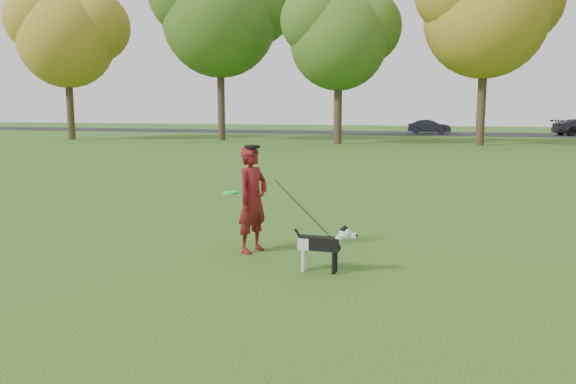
% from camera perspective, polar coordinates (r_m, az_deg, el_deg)
% --- Properties ---
extents(ground, '(120.00, 120.00, 0.00)m').
position_cam_1_polar(ground, '(7.88, -2.52, -7.13)').
color(ground, '#285116').
rests_on(ground, ground).
extents(road, '(120.00, 7.00, 0.02)m').
position_cam_1_polar(road, '(47.30, 13.28, 5.81)').
color(road, black).
rests_on(road, ground).
extents(man, '(0.56, 0.67, 1.58)m').
position_cam_1_polar(man, '(8.29, -3.62, -0.76)').
color(man, '#55110C').
rests_on(man, ground).
extents(dog, '(0.85, 0.17, 0.65)m').
position_cam_1_polar(dog, '(7.34, 3.71, -5.15)').
color(dog, black).
rests_on(dog, ground).
extents(car_mid, '(3.41, 1.22, 1.12)m').
position_cam_1_polar(car_mid, '(47.24, 14.18, 6.46)').
color(car_mid, black).
rests_on(car_mid, road).
extents(man_held_items, '(1.82, 0.85, 1.16)m').
position_cam_1_polar(man_held_items, '(7.68, 1.47, -1.68)').
color(man_held_items, '#1FFC48').
rests_on(man_held_items, ground).
extents(tree_row, '(51.74, 8.86, 12.01)m').
position_cam_1_polar(tree_row, '(33.89, 9.88, 17.43)').
color(tree_row, '#38281C').
rests_on(tree_row, ground).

